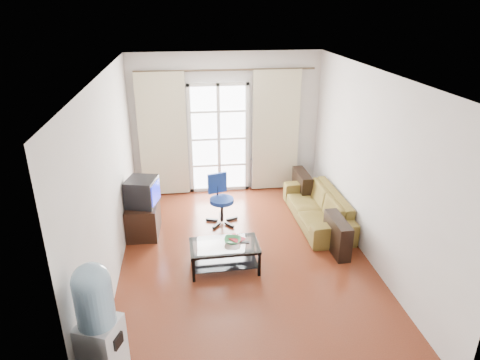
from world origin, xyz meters
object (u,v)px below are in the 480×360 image
Objects in this scene: tv_stand at (144,219)px; task_chair at (221,209)px; sofa at (317,207)px; water_cooler at (100,340)px; coffee_table at (224,253)px; crt_tv at (141,192)px.

tv_stand is 1.31m from task_chair.
task_chair is at bearing -98.25° from sofa.
water_cooler is (-0.07, -3.33, 0.58)m from tv_stand.
task_chair is (0.08, 1.40, -0.00)m from coffee_table.
tv_stand is at bearing -90.79° from sofa.
task_chair is at bearing 12.73° from tv_stand.
crt_tv is at bearing -90.51° from sofa.
sofa is 2.96m from crt_tv.
water_cooler is (-0.07, -3.31, 0.09)m from crt_tv.
crt_tv is at bearing 172.75° from task_chair.
water_cooler is at bearing -120.71° from coffee_table.
task_chair is (-1.63, 0.21, -0.02)m from sofa.
water_cooler is (-1.28, -2.15, 0.59)m from coffee_table.
coffee_table is 1.35× the size of tv_stand.
coffee_table is 1.71× the size of crt_tv.
tv_stand is (-2.92, -0.02, -0.01)m from sofa.
coffee_table is (-1.72, -1.19, -0.02)m from sofa.
crt_tv reaches higher than tv_stand.
coffee_table is at bearing -111.03° from task_chair.
sofa is at bearing 69.31° from water_cooler.
water_cooler reaches higher than task_chair.
crt_tv is 0.35× the size of water_cooler.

